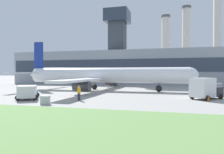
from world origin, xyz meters
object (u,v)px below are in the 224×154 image
object	(u,v)px
ground_crew_person	(79,93)
pushback_tug	(209,87)
airplane	(103,76)
fuel_truck	(205,89)
baggage_truck	(28,92)

from	to	relation	value
ground_crew_person	pushback_tug	bearing A→B (deg)	42.80
airplane	fuel_truck	bearing A→B (deg)	-29.68
airplane	ground_crew_person	world-z (taller)	airplane
airplane	pushback_tug	bearing A→B (deg)	1.98
airplane	pushback_tug	xyz separation A→B (m)	(19.15, 0.66, -1.89)
pushback_tug	ground_crew_person	world-z (taller)	pushback_tug
fuel_truck	airplane	bearing A→B (deg)	150.32
baggage_truck	fuel_truck	bearing A→B (deg)	15.80
airplane	fuel_truck	distance (m)	19.71
fuel_truck	ground_crew_person	size ratio (longest dim) A/B	2.63
baggage_truck	ground_crew_person	bearing A→B (deg)	5.25
baggage_truck	ground_crew_person	world-z (taller)	ground_crew_person
airplane	ground_crew_person	xyz separation A→B (m)	(1.84, -15.36, -1.92)
pushback_tug	fuel_truck	world-z (taller)	fuel_truck
airplane	pushback_tug	distance (m)	19.25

